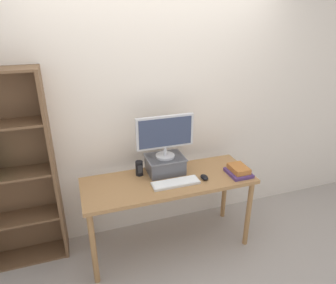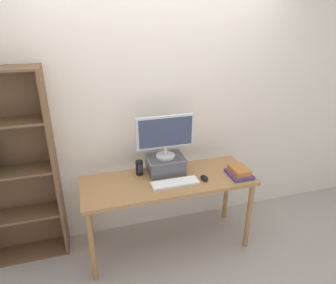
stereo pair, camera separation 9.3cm
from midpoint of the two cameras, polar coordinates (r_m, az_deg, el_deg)
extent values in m
plane|color=#9E9389|center=(3.26, -0.75, -18.82)|extent=(12.00, 12.00, 0.00)
cube|color=beige|center=(2.98, -3.55, 6.00)|extent=(7.00, 0.08, 2.60)
cube|color=#9E7042|center=(2.81, -0.83, -7.41)|extent=(1.60, 0.58, 0.04)
cylinder|color=#9E7042|center=(2.75, -14.99, -19.11)|extent=(0.05, 0.05, 0.73)
cylinder|color=#9E7042|center=(3.12, 14.19, -13.16)|extent=(0.05, 0.05, 0.73)
cylinder|color=#9E7042|center=(3.13, -15.75, -13.29)|extent=(0.05, 0.05, 0.73)
cylinder|color=#9E7042|center=(3.46, 9.96, -8.81)|extent=(0.05, 0.05, 0.73)
cube|color=brown|center=(2.89, -21.73, -4.87)|extent=(0.03, 0.28, 1.81)
cube|color=brown|center=(3.06, -28.74, -4.55)|extent=(0.79, 0.01, 1.81)
cube|color=brown|center=(3.43, -26.07, -18.95)|extent=(0.73, 0.27, 0.02)
cube|color=brown|center=(3.16, -27.53, -12.77)|extent=(0.73, 0.27, 0.02)
cube|color=brown|center=(2.94, -29.15, -5.55)|extent=(0.73, 0.27, 0.02)
cube|color=#515156|center=(2.89, -1.48, -4.28)|extent=(0.34, 0.27, 0.16)
cube|color=slate|center=(2.85, -1.50, -2.94)|extent=(0.36, 0.28, 0.01)
cylinder|color=#B7B7BA|center=(2.85, -1.50, -2.66)|extent=(0.18, 0.18, 0.02)
cylinder|color=#B7B7BA|center=(2.82, -1.51, -1.73)|extent=(0.03, 0.03, 0.08)
cube|color=#B7B7BA|center=(2.75, -1.55, 1.95)|extent=(0.55, 0.04, 0.31)
cube|color=#2D3851|center=(2.73, -1.43, 1.80)|extent=(0.50, 0.00, 0.27)
cube|color=silver|center=(2.72, 0.48, -7.82)|extent=(0.43, 0.14, 0.02)
cube|color=white|center=(2.71, 0.48, -7.60)|extent=(0.41, 0.12, 0.00)
ellipsoid|color=black|center=(2.81, 6.00, -6.70)|extent=(0.06, 0.10, 0.04)
cube|color=#4C336B|center=(2.94, 12.39, -5.76)|extent=(0.20, 0.24, 0.03)
cube|color=#AD662D|center=(2.93, 12.44, -4.99)|extent=(0.15, 0.21, 0.05)
cylinder|color=black|center=(2.85, -6.44, -5.00)|extent=(0.07, 0.07, 0.14)
cube|color=#2D2D30|center=(2.82, -6.28, -5.21)|extent=(0.04, 0.00, 0.08)
camera|label=1|loc=(0.05, -90.99, -0.43)|focal=32.00mm
camera|label=2|loc=(0.05, 89.01, 0.43)|focal=32.00mm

